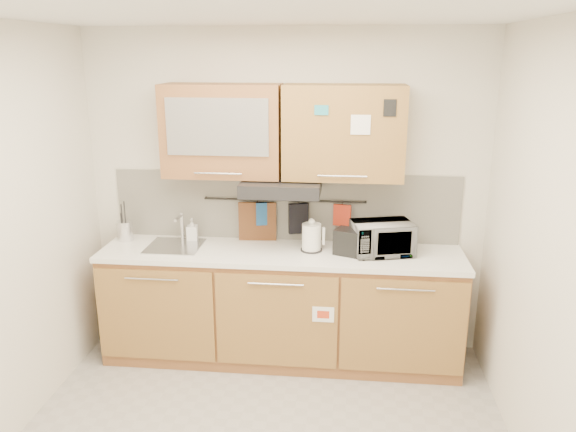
# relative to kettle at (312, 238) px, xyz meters

# --- Properties ---
(ceiling) EXTENTS (3.20, 3.20, 0.00)m
(ceiling) POSITION_rel_kettle_xyz_m (-0.24, -1.23, 1.58)
(ceiling) COLOR white
(ceiling) RESTS_ON wall_back
(wall_back) EXTENTS (3.20, 0.00, 3.20)m
(wall_back) POSITION_rel_kettle_xyz_m (-0.24, 0.27, 0.28)
(wall_back) COLOR silver
(wall_back) RESTS_ON ground
(wall_right) EXTENTS (0.00, 3.00, 3.00)m
(wall_right) POSITION_rel_kettle_xyz_m (1.36, -1.23, 0.28)
(wall_right) COLOR silver
(wall_right) RESTS_ON ground
(base_cabinet) EXTENTS (2.80, 0.64, 0.88)m
(base_cabinet) POSITION_rel_kettle_xyz_m (-0.24, -0.03, -0.62)
(base_cabinet) COLOR brown
(base_cabinet) RESTS_ON floor
(countertop) EXTENTS (2.82, 0.62, 0.04)m
(countertop) POSITION_rel_kettle_xyz_m (-0.24, -0.04, -0.12)
(countertop) COLOR white
(countertop) RESTS_ON base_cabinet
(backsplash) EXTENTS (2.80, 0.02, 0.56)m
(backsplash) POSITION_rel_kettle_xyz_m (-0.24, 0.26, 0.18)
(backsplash) COLOR silver
(backsplash) RESTS_ON countertop
(upper_cabinets) EXTENTS (1.82, 0.37, 0.70)m
(upper_cabinets) POSITION_rel_kettle_xyz_m (-0.24, 0.10, 0.81)
(upper_cabinets) COLOR brown
(upper_cabinets) RESTS_ON wall_back
(range_hood) EXTENTS (0.60, 0.46, 0.10)m
(range_hood) POSITION_rel_kettle_xyz_m (-0.24, 0.02, 0.40)
(range_hood) COLOR black
(range_hood) RESTS_ON upper_cabinets
(sink) EXTENTS (0.42, 0.40, 0.26)m
(sink) POSITION_rel_kettle_xyz_m (-1.09, -0.02, -0.10)
(sink) COLOR silver
(sink) RESTS_ON countertop
(utensil_rail) EXTENTS (1.30, 0.02, 0.02)m
(utensil_rail) POSITION_rel_kettle_xyz_m (-0.24, 0.22, 0.24)
(utensil_rail) COLOR black
(utensil_rail) RESTS_ON backsplash
(utensil_crock) EXTENTS (0.14, 0.14, 0.32)m
(utensil_crock) POSITION_rel_kettle_xyz_m (-1.54, 0.10, -0.02)
(utensil_crock) COLOR silver
(utensil_crock) RESTS_ON countertop
(kettle) EXTENTS (0.19, 0.17, 0.26)m
(kettle) POSITION_rel_kettle_xyz_m (0.00, 0.00, 0.00)
(kettle) COLOR white
(kettle) RESTS_ON countertop
(toaster) EXTENTS (0.30, 0.24, 0.20)m
(toaster) POSITION_rel_kettle_xyz_m (0.31, -0.06, -0.00)
(toaster) COLOR black
(toaster) RESTS_ON countertop
(microwave) EXTENTS (0.51, 0.41, 0.25)m
(microwave) POSITION_rel_kettle_xyz_m (0.54, -0.01, 0.02)
(microwave) COLOR #999999
(microwave) RESTS_ON countertop
(soap_bottle) EXTENTS (0.09, 0.10, 0.19)m
(soap_bottle) POSITION_rel_kettle_xyz_m (-0.99, 0.14, -0.01)
(soap_bottle) COLOR #999999
(soap_bottle) RESTS_ON countertop
(cutting_board) EXTENTS (0.31, 0.04, 0.38)m
(cutting_board) POSITION_rel_kettle_xyz_m (-0.46, 0.21, 0.03)
(cutting_board) COLOR brown
(cutting_board) RESTS_ON utensil_rail
(oven_mitt) EXTENTS (0.12, 0.06, 0.19)m
(oven_mitt) POSITION_rel_kettle_xyz_m (-0.41, 0.21, 0.12)
(oven_mitt) COLOR #1D4C86
(oven_mitt) RESTS_ON utensil_rail
(dark_pouch) EXTENTS (0.16, 0.10, 0.25)m
(dark_pouch) POSITION_rel_kettle_xyz_m (-0.12, 0.21, 0.09)
(dark_pouch) COLOR black
(dark_pouch) RESTS_ON utensil_rail
(pot_holder) EXTENTS (0.14, 0.05, 0.17)m
(pot_holder) POSITION_rel_kettle_xyz_m (0.23, 0.21, 0.13)
(pot_holder) COLOR #B42D18
(pot_holder) RESTS_ON utensil_rail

